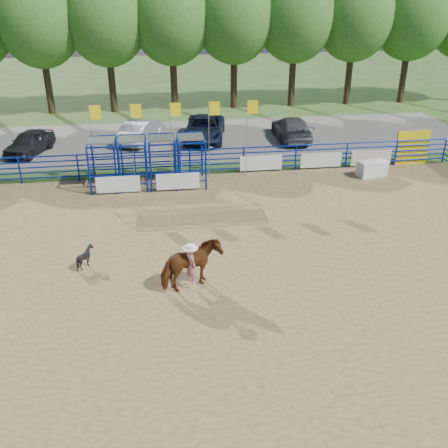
{
  "coord_description": "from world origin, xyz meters",
  "views": [
    {
      "loc": [
        -1.81,
        -16.14,
        9.78
      ],
      "look_at": [
        0.62,
        1.0,
        1.3
      ],
      "focal_mm": 40.0,
      "sensor_mm": 36.0,
      "label": 1
    }
  ],
  "objects_px": {
    "announcer_table": "(372,168)",
    "car_c": "(204,129)",
    "car_b": "(142,131)",
    "car_d": "(292,128)",
    "horse_and_rider": "(191,264)",
    "calf": "(85,257)",
    "car_a": "(29,142)"
  },
  "relations": [
    {
      "from": "car_a",
      "to": "car_c",
      "type": "height_order",
      "value": "car_c"
    },
    {
      "from": "announcer_table",
      "to": "car_d",
      "type": "distance_m",
      "value": 8.08
    },
    {
      "from": "horse_and_rider",
      "to": "car_c",
      "type": "height_order",
      "value": "horse_and_rider"
    },
    {
      "from": "horse_and_rider",
      "to": "car_a",
      "type": "height_order",
      "value": "horse_and_rider"
    },
    {
      "from": "car_c",
      "to": "announcer_table",
      "type": "bearing_deg",
      "value": -33.94
    },
    {
      "from": "announcer_table",
      "to": "calf",
      "type": "bearing_deg",
      "value": -152.01
    },
    {
      "from": "announcer_table",
      "to": "car_c",
      "type": "bearing_deg",
      "value": 135.54
    },
    {
      "from": "announcer_table",
      "to": "calf",
      "type": "height_order",
      "value": "announcer_table"
    },
    {
      "from": "announcer_table",
      "to": "car_b",
      "type": "distance_m",
      "value": 15.13
    },
    {
      "from": "car_d",
      "to": "horse_and_rider",
      "type": "bearing_deg",
      "value": 67.2
    },
    {
      "from": "horse_and_rider",
      "to": "car_c",
      "type": "bearing_deg",
      "value": 82.51
    },
    {
      "from": "horse_and_rider",
      "to": "car_c",
      "type": "xyz_separation_m",
      "value": [
        2.37,
        18.06,
        -0.19
      ]
    },
    {
      "from": "car_c",
      "to": "horse_and_rider",
      "type": "bearing_deg",
      "value": -86.97
    },
    {
      "from": "car_a",
      "to": "car_b",
      "type": "bearing_deg",
      "value": 31.31
    },
    {
      "from": "car_a",
      "to": "car_c",
      "type": "xyz_separation_m",
      "value": [
        11.09,
        1.41,
        0.07
      ]
    },
    {
      "from": "car_b",
      "to": "car_c",
      "type": "bearing_deg",
      "value": -158.07
    },
    {
      "from": "horse_and_rider",
      "to": "calf",
      "type": "xyz_separation_m",
      "value": [
        -3.84,
        2.02,
        -0.54
      ]
    },
    {
      "from": "car_c",
      "to": "car_d",
      "type": "height_order",
      "value": "car_c"
    },
    {
      "from": "announcer_table",
      "to": "car_d",
      "type": "xyz_separation_m",
      "value": [
        -2.52,
        7.67,
        0.31
      ]
    },
    {
      "from": "horse_and_rider",
      "to": "car_d",
      "type": "distance_m",
      "value": 19.33
    },
    {
      "from": "announcer_table",
      "to": "car_c",
      "type": "relative_size",
      "value": 0.29
    },
    {
      "from": "calf",
      "to": "car_a",
      "type": "xyz_separation_m",
      "value": [
        -4.88,
        14.63,
        0.28
      ]
    },
    {
      "from": "calf",
      "to": "horse_and_rider",
      "type": "bearing_deg",
      "value": -131.03
    },
    {
      "from": "car_a",
      "to": "car_c",
      "type": "relative_size",
      "value": 0.74
    },
    {
      "from": "car_b",
      "to": "announcer_table",
      "type": "bearing_deg",
      "value": 169.67
    },
    {
      "from": "car_c",
      "to": "car_d",
      "type": "xyz_separation_m",
      "value": [
        5.91,
        -0.6,
        -0.03
      ]
    },
    {
      "from": "car_a",
      "to": "car_b",
      "type": "height_order",
      "value": "car_b"
    },
    {
      "from": "calf",
      "to": "car_b",
      "type": "distance_m",
      "value": 16.27
    },
    {
      "from": "announcer_table",
      "to": "car_a",
      "type": "relative_size",
      "value": 0.39
    },
    {
      "from": "announcer_table",
      "to": "car_d",
      "type": "relative_size",
      "value": 0.31
    },
    {
      "from": "horse_and_rider",
      "to": "car_b",
      "type": "relative_size",
      "value": 0.51
    },
    {
      "from": "horse_and_rider",
      "to": "car_b",
      "type": "distance_m",
      "value": 18.25
    }
  ]
}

